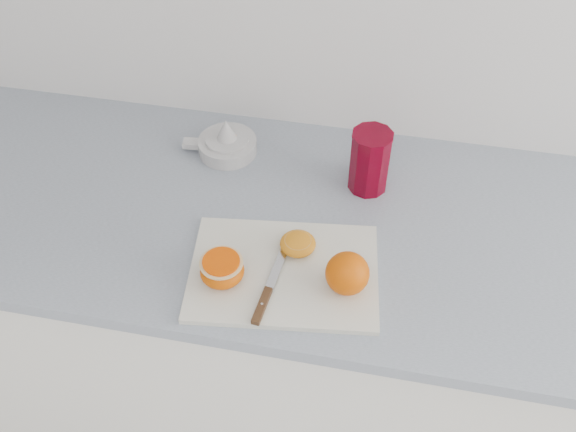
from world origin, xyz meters
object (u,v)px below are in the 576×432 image
Objects in this scene: cutting_board at (284,272)px; citrus_juicer at (227,143)px; red_tumbler at (370,163)px; half_orange at (222,270)px; counter at (276,332)px.

citrus_juicer is at bearing 121.16° from cutting_board.
cutting_board is at bearing -114.96° from red_tumbler.
red_tumbler is (0.23, 0.31, 0.03)m from half_orange.
red_tumbler reaches higher than counter.
half_orange is (-0.11, -0.04, 0.03)m from cutting_board.
counter is 18.55× the size of red_tumbler.
red_tumbler is (0.18, 0.11, 0.51)m from counter.
half_orange is 0.37m from citrus_juicer.
cutting_board is 4.30× the size of half_orange.
red_tumbler reaches higher than cutting_board.
cutting_board is 2.49× the size of red_tumbler.
citrus_juicer is (-0.09, 0.36, -0.01)m from half_orange.
half_orange is 0.49× the size of citrus_juicer.
half_orange is 0.39m from red_tumbler.
half_orange is at bearing -104.78° from counter.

